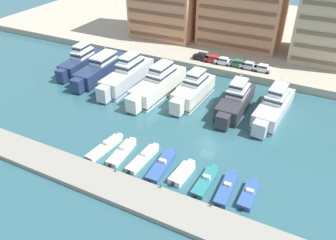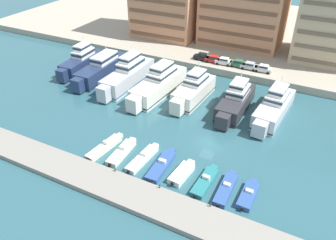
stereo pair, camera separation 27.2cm
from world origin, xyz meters
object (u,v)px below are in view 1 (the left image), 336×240
motorboat_cream_far_left (105,147)px  car_green_center_left (238,63)px  yacht_navy_far_left (81,62)px  yacht_silver_mid_right (274,107)px  yacht_ivory_center_left (158,84)px  motorboat_white_mid_left (143,158)px  yacht_charcoal_center_right (235,101)px  motorboat_white_center (182,173)px  yacht_navy_left (101,69)px  car_black_far_left (201,56)px  car_white_center_right (263,68)px  motorboat_teal_center_right (206,181)px  motorboat_blue_right (249,194)px  motorboat_cream_left (122,152)px  car_silver_center (249,65)px  motorboat_blue_mid_right (226,188)px  motorboat_blue_center_left (162,165)px  car_red_left (213,59)px  yacht_silver_mid_left (127,75)px  yacht_ivory_center (193,90)px  car_white_mid_left (223,61)px

motorboat_cream_far_left → car_green_center_left: (11.45, 39.62, 2.29)m
yacht_navy_far_left → yacht_silver_mid_right: size_ratio=0.92×
yacht_ivory_center_left → motorboat_white_mid_left: (8.41, -21.23, -1.99)m
yacht_charcoal_center_right → motorboat_white_center: size_ratio=2.62×
yacht_ivory_center_left → car_green_center_left: size_ratio=4.80×
motorboat_cream_far_left → motorboat_white_mid_left: (7.31, 0.49, -0.07)m
yacht_navy_left → car_black_far_left: (19.31, 16.61, 0.62)m
motorboat_white_mid_left → car_white_center_right: bearing=75.2°
motorboat_teal_center_right → motorboat_blue_right: bearing=1.7°
motorboat_white_mid_left → car_black_far_left: bearing=97.9°
motorboat_cream_left → car_silver_center: car_silver_center is taller
yacht_ivory_center_left → motorboat_teal_center_right: yacht_ivory_center_left is taller
yacht_navy_far_left → car_white_center_right: 44.63m
motorboat_teal_center_right → car_white_center_right: car_white_center_right is taller
yacht_navy_left → car_silver_center: size_ratio=4.72×
motorboat_cream_left → motorboat_teal_center_right: motorboat_cream_left is taller
motorboat_cream_left → motorboat_blue_right: bearing=0.2°
motorboat_blue_mid_right → motorboat_blue_center_left: bearing=178.7°
motorboat_blue_right → yacht_silver_mid_right: bearing=93.8°
motorboat_blue_mid_right → yacht_navy_far_left: bearing=152.7°
yacht_ivory_center_left → car_red_left: 18.78m
yacht_charcoal_center_right → motorboat_cream_far_left: size_ratio=1.92×
yacht_silver_mid_left → motorboat_white_mid_left: yacht_silver_mid_left is taller
motorboat_blue_mid_right → motorboat_cream_far_left: bearing=-180.0°
motorboat_cream_far_left → car_red_left: car_red_left is taller
motorboat_white_center → motorboat_blue_mid_right: size_ratio=0.80×
yacht_silver_mid_left → motorboat_blue_mid_right: 38.35m
motorboat_white_center → car_red_left: size_ratio=1.49×
yacht_navy_far_left → yacht_silver_mid_right: 47.65m
car_white_center_right → motorboat_white_center: bearing=-94.3°
motorboat_blue_center_left → motorboat_teal_center_right: motorboat_blue_center_left is taller
yacht_ivory_center → motorboat_teal_center_right: yacht_ivory_center is taller
yacht_silver_mid_left → yacht_silver_mid_right: size_ratio=1.10×
car_red_left → car_silver_center: same height
yacht_ivory_center → motorboat_cream_left: 22.77m
motorboat_cream_left → car_white_mid_left: car_white_mid_left is taller
yacht_navy_far_left → car_green_center_left: size_ratio=3.90×
motorboat_blue_mid_right → car_white_center_right: size_ratio=1.89×
yacht_navy_far_left → yacht_navy_left: (6.70, -0.70, -0.22)m
yacht_navy_left → motorboat_blue_mid_right: (39.21, -23.04, -1.70)m
car_green_center_left → motorboat_teal_center_right: bearing=-79.9°
motorboat_white_center → yacht_navy_far_left: bearing=148.6°
yacht_navy_far_left → motorboat_teal_center_right: bearing=-29.0°
motorboat_cream_left → motorboat_blue_mid_right: (18.43, -0.27, 0.02)m
motorboat_cream_left → car_white_center_right: (14.28, 39.20, 2.34)m
motorboat_white_center → yacht_navy_left: bearing=144.4°
motorboat_white_mid_left → motorboat_blue_right: bearing=-0.5°
yacht_silver_mid_right → motorboat_cream_far_left: bearing=-134.9°
yacht_ivory_center_left → motorboat_white_mid_left: 22.92m
yacht_navy_far_left → car_green_center_left: 38.99m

